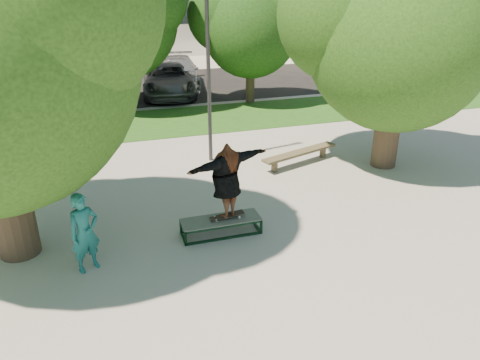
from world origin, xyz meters
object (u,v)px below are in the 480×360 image
object	(u,v)px
lamppost	(208,60)
bench	(300,153)
car_dark	(94,78)
tree_right	(396,27)
car_grey	(169,80)
bystander	(85,233)
grind_box	(221,226)
car_silver_b	(178,72)

from	to	relation	value
lamppost	bench	xyz separation A→B (m)	(2.55, -1.16, -2.79)
car_dark	tree_right	bearing A→B (deg)	-67.19
tree_right	car_grey	bearing A→B (deg)	113.13
bystander	car_grey	world-z (taller)	bystander
lamppost	grind_box	bearing A→B (deg)	-101.28
lamppost	car_dark	distance (m)	11.40
grind_box	tree_right	bearing A→B (deg)	24.11
car_grey	bench	bearing A→B (deg)	-69.57
lamppost	bench	world-z (taller)	lamppost
grind_box	car_silver_b	distance (m)	15.30
bystander	car_silver_b	size ratio (longest dim) A/B	0.33
grind_box	car_dark	size ratio (longest dim) A/B	0.42
bench	lamppost	bearing A→B (deg)	136.73
tree_right	car_silver_b	world-z (taller)	tree_right
car_dark	car_silver_b	world-z (taller)	car_silver_b
lamppost	car_silver_b	world-z (taller)	lamppost
grind_box	bystander	distance (m)	3.02
grind_box	bench	bearing A→B (deg)	44.16
car_grey	car_silver_b	bearing A→B (deg)	72.07
tree_right	lamppost	size ratio (longest dim) A/B	1.07
bench	car_silver_b	bearing A→B (deg)	78.91
lamppost	bystander	xyz separation A→B (m)	(-3.80, -5.06, -2.32)
tree_right	grind_box	world-z (taller)	tree_right
tree_right	grind_box	bearing A→B (deg)	-155.89
tree_right	car_silver_b	distance (m)	13.60
lamppost	bench	bearing A→B (deg)	-24.51
tree_right	bystander	bearing A→B (deg)	-160.20
tree_right	car_grey	xyz separation A→B (m)	(-4.70, 11.01, -3.37)
tree_right	bench	bearing A→B (deg)	162.37
lamppost	bystander	world-z (taller)	lamppost
grind_box	car_silver_b	xyz separation A→B (m)	(1.86, 15.18, 0.55)
bystander	bench	bearing A→B (deg)	4.65
bench	car_silver_b	distance (m)	11.93
grind_box	bystander	world-z (taller)	bystander
grind_box	bench	xyz separation A→B (m)	(3.45, 3.35, 0.17)
tree_right	car_silver_b	bearing A→B (deg)	107.47
bystander	car_dark	xyz separation A→B (m)	(0.58, 15.71, -0.13)
bench	car_dark	bearing A→B (deg)	97.31
bystander	car_grey	size ratio (longest dim) A/B	0.32
grind_box	car_silver_b	world-z (taller)	car_silver_b
bystander	car_silver_b	distance (m)	16.42
lamppost	car_silver_b	xyz separation A→B (m)	(0.96, 10.66, -2.41)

